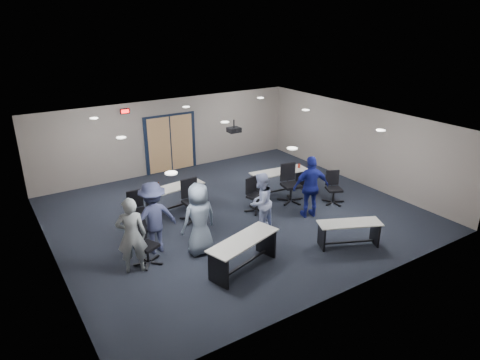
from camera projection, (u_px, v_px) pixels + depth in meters
floor at (235, 214)px, 12.69m from camera, size 10.00×10.00×0.00m
back_wall at (170, 135)px, 15.72m from camera, size 10.00×0.04×2.70m
front_wall at (352, 235)px, 8.67m from camera, size 10.00×0.04×2.70m
left_wall at (48, 212)px, 9.68m from camera, size 0.04×9.00×2.70m
right_wall at (357, 144)px, 14.71m from camera, size 0.04×9.00×2.70m
ceiling at (234, 125)px, 11.70m from camera, size 10.00×9.00×0.04m
double_door at (171, 144)px, 15.80m from camera, size 2.00×0.07×2.20m
exit_sign at (125, 111)px, 14.47m from camera, size 0.32×0.07×0.18m
ceiling_projector at (234, 130)px, 12.35m from camera, size 0.35×0.32×0.37m
ceiling_can_lights at (230, 124)px, 11.91m from camera, size 6.24×5.74×0.02m
table_front_left at (244, 249)px, 9.76m from camera, size 1.99×1.14×0.77m
table_front_right at (349, 230)px, 10.80m from camera, size 1.67×1.15×0.65m
table_back_left at (174, 194)px, 12.77m from camera, size 1.88×0.82×1.01m
table_back_right at (279, 178)px, 13.93m from camera, size 1.98×0.84×0.91m
chair_back_a at (139, 211)px, 11.62m from camera, size 0.68×0.68×1.06m
chair_back_b at (194, 201)px, 12.08m from camera, size 0.76×0.76×1.20m
chair_back_c at (256, 195)px, 12.65m from camera, size 0.80×0.80×1.04m
chair_back_d at (291, 184)px, 13.27m from camera, size 0.88×0.88×1.20m
chair_loose_left at (147, 245)px, 9.97m from camera, size 0.85×0.85×1.02m
chair_loose_right at (334, 188)px, 13.21m from camera, size 0.84×0.84×1.01m
person_gray at (132, 235)px, 9.55m from camera, size 0.77×0.63×1.83m
person_plaid at (199, 219)px, 10.31m from camera, size 0.92×0.63×1.83m
person_lightblue at (260, 202)px, 11.48m from camera, size 0.96×0.86×1.63m
person_navy at (311, 187)px, 12.22m from camera, size 1.16×0.76×1.83m
person_back at (153, 218)px, 10.37m from camera, size 1.19×0.69×1.83m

